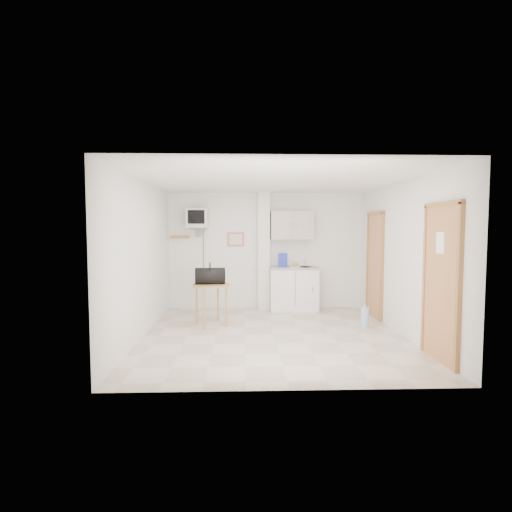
{
  "coord_description": "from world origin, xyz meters",
  "views": [
    {
      "loc": [
        -0.5,
        -6.4,
        1.74
      ],
      "look_at": [
        -0.27,
        0.6,
        1.25
      ],
      "focal_mm": 28.0,
      "sensor_mm": 36.0,
      "label": 1
    }
  ],
  "objects_px": {
    "duffel_bag": "(210,276)",
    "water_bottle": "(365,317)",
    "crt_television": "(197,219)",
    "round_table": "(211,289)"
  },
  "relations": [
    {
      "from": "crt_television",
      "to": "duffel_bag",
      "type": "distance_m",
      "value": 1.7
    },
    {
      "from": "duffel_bag",
      "to": "water_bottle",
      "type": "distance_m",
      "value": 2.83
    },
    {
      "from": "water_bottle",
      "to": "duffel_bag",
      "type": "bearing_deg",
      "value": 173.81
    },
    {
      "from": "round_table",
      "to": "water_bottle",
      "type": "distance_m",
      "value": 2.76
    },
    {
      "from": "crt_television",
      "to": "round_table",
      "type": "xyz_separation_m",
      "value": [
        0.38,
        -1.33,
        -1.29
      ]
    },
    {
      "from": "crt_television",
      "to": "duffel_bag",
      "type": "height_order",
      "value": "crt_television"
    },
    {
      "from": "round_table",
      "to": "water_bottle",
      "type": "xyz_separation_m",
      "value": [
        2.71,
        -0.26,
        -0.46
      ]
    },
    {
      "from": "crt_television",
      "to": "duffel_bag",
      "type": "xyz_separation_m",
      "value": [
        0.36,
        -1.29,
        -1.05
      ]
    },
    {
      "from": "round_table",
      "to": "duffel_bag",
      "type": "xyz_separation_m",
      "value": [
        -0.02,
        0.04,
        0.25
      ]
    },
    {
      "from": "crt_television",
      "to": "water_bottle",
      "type": "height_order",
      "value": "crt_television"
    }
  ]
}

